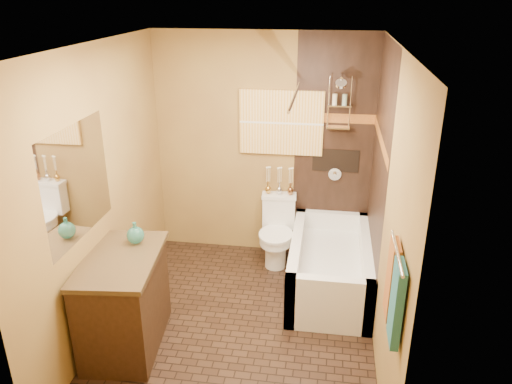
% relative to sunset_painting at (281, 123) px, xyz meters
% --- Properties ---
extents(floor, '(3.00, 3.00, 0.00)m').
position_rel_sunset_painting_xyz_m(floor, '(-0.20, -1.48, -1.55)').
color(floor, black).
rests_on(floor, ground).
extents(wall_left, '(0.02, 3.00, 2.50)m').
position_rel_sunset_painting_xyz_m(wall_left, '(-1.40, -1.48, -0.30)').
color(wall_left, '#A0823D').
rests_on(wall_left, floor).
extents(wall_right, '(0.02, 3.00, 2.50)m').
position_rel_sunset_painting_xyz_m(wall_right, '(1.00, -1.48, -0.30)').
color(wall_right, '#A0823D').
rests_on(wall_right, floor).
extents(wall_back, '(2.40, 0.02, 2.50)m').
position_rel_sunset_painting_xyz_m(wall_back, '(-0.20, 0.02, -0.30)').
color(wall_back, '#A0823D').
rests_on(wall_back, floor).
extents(wall_front, '(2.40, 0.02, 2.50)m').
position_rel_sunset_painting_xyz_m(wall_front, '(-0.20, -2.98, -0.30)').
color(wall_front, '#A0823D').
rests_on(wall_front, floor).
extents(ceiling, '(3.00, 3.00, 0.00)m').
position_rel_sunset_painting_xyz_m(ceiling, '(-0.20, -1.48, 0.95)').
color(ceiling, silver).
rests_on(ceiling, wall_back).
extents(alcove_tile_back, '(0.85, 0.01, 2.50)m').
position_rel_sunset_painting_xyz_m(alcove_tile_back, '(0.57, 0.01, -0.30)').
color(alcove_tile_back, black).
rests_on(alcove_tile_back, wall_back).
extents(alcove_tile_right, '(0.01, 1.50, 2.50)m').
position_rel_sunset_painting_xyz_m(alcove_tile_right, '(0.99, -0.73, -0.30)').
color(alcove_tile_right, black).
rests_on(alcove_tile_right, wall_right).
extents(mosaic_band_back, '(0.85, 0.01, 0.10)m').
position_rel_sunset_painting_xyz_m(mosaic_band_back, '(0.57, 0.00, 0.07)').
color(mosaic_band_back, brown).
rests_on(mosaic_band_back, alcove_tile_back).
extents(mosaic_band_right, '(0.01, 1.50, 0.10)m').
position_rel_sunset_painting_xyz_m(mosaic_band_right, '(0.98, -0.73, 0.07)').
color(mosaic_band_right, brown).
rests_on(mosaic_band_right, alcove_tile_right).
extents(alcove_niche, '(0.50, 0.01, 0.25)m').
position_rel_sunset_painting_xyz_m(alcove_niche, '(0.60, 0.01, -0.40)').
color(alcove_niche, black).
rests_on(alcove_niche, alcove_tile_back).
extents(shower_fixtures, '(0.24, 0.33, 1.16)m').
position_rel_sunset_painting_xyz_m(shower_fixtures, '(0.60, -0.10, 0.12)').
color(shower_fixtures, silver).
rests_on(shower_fixtures, floor).
extents(curtain_rod, '(0.03, 1.55, 0.03)m').
position_rel_sunset_painting_xyz_m(curtain_rod, '(0.20, -0.73, 0.47)').
color(curtain_rod, silver).
rests_on(curtain_rod, wall_back).
extents(towel_bar, '(0.02, 0.55, 0.02)m').
position_rel_sunset_painting_xyz_m(towel_bar, '(0.95, -2.53, -0.10)').
color(towel_bar, silver).
rests_on(towel_bar, wall_right).
extents(towel_teal, '(0.05, 0.22, 0.52)m').
position_rel_sunset_painting_xyz_m(towel_teal, '(0.96, -2.66, -0.37)').
color(towel_teal, '#20596A').
rests_on(towel_teal, towel_bar).
extents(towel_rust, '(0.05, 0.22, 0.52)m').
position_rel_sunset_painting_xyz_m(towel_rust, '(0.96, -2.40, -0.37)').
color(towel_rust, '#96551B').
rests_on(towel_rust, towel_bar).
extents(sunset_painting, '(0.90, 0.04, 0.70)m').
position_rel_sunset_painting_xyz_m(sunset_painting, '(0.00, 0.00, 0.00)').
color(sunset_painting, gold).
rests_on(sunset_painting, wall_back).
extents(vanity_mirror, '(0.01, 1.00, 0.90)m').
position_rel_sunset_painting_xyz_m(vanity_mirror, '(-1.39, -1.86, -0.05)').
color(vanity_mirror, white).
rests_on(vanity_mirror, wall_left).
extents(bathtub, '(0.80, 1.50, 0.55)m').
position_rel_sunset_painting_xyz_m(bathtub, '(0.60, -0.73, -1.33)').
color(bathtub, white).
rests_on(bathtub, floor).
extents(toilet, '(0.39, 0.58, 0.75)m').
position_rel_sunset_painting_xyz_m(toilet, '(-0.00, -0.25, -1.17)').
color(toilet, white).
rests_on(toilet, floor).
extents(vanity, '(0.69, 1.03, 0.86)m').
position_rel_sunset_painting_xyz_m(vanity, '(-1.12, -1.86, -1.12)').
color(vanity, black).
rests_on(vanity, floor).
extents(teal_bottle, '(0.18, 0.18, 0.24)m').
position_rel_sunset_painting_xyz_m(teal_bottle, '(-1.07, -1.60, -0.59)').
color(teal_bottle, '#287867').
rests_on(teal_bottle, vanity).
extents(bud_vases, '(0.31, 0.07, 0.31)m').
position_rel_sunset_painting_xyz_m(bud_vases, '(0.00, -0.09, -0.63)').
color(bud_vases, gold).
rests_on(bud_vases, toilet).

